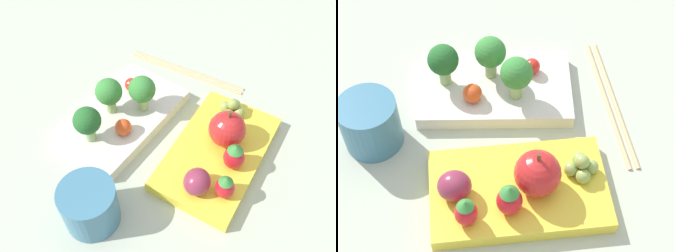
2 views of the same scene
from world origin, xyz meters
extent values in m
plane|color=#ADB7A3|center=(0.00, 0.00, 0.00)|extent=(4.00, 4.00, 0.00)
cube|color=silver|center=(-0.01, 0.08, 0.01)|extent=(0.21, 0.14, 0.02)
cube|color=yellow|center=(0.01, -0.08, 0.01)|extent=(0.20, 0.12, 0.02)
cylinder|color=#93B770|center=(-0.07, 0.09, 0.03)|extent=(0.01, 0.01, 0.02)
sphere|color=#236028|center=(-0.07, 0.09, 0.06)|extent=(0.04, 0.04, 0.04)
cylinder|color=#93B770|center=(-0.01, 0.09, 0.03)|extent=(0.02, 0.02, 0.02)
sphere|color=#388438|center=(-0.01, 0.09, 0.06)|extent=(0.04, 0.04, 0.04)
cylinder|color=#93B770|center=(0.02, 0.05, 0.03)|extent=(0.02, 0.02, 0.02)
sphere|color=#388438|center=(0.02, 0.05, 0.06)|extent=(0.04, 0.04, 0.04)
sphere|color=red|center=(0.04, 0.09, 0.03)|extent=(0.02, 0.02, 0.02)
sphere|color=#DB4C1E|center=(-0.04, 0.05, 0.03)|extent=(0.02, 0.02, 0.02)
sphere|color=red|center=(0.03, -0.08, 0.04)|extent=(0.05, 0.05, 0.05)
cylinder|color=brown|center=(0.03, -0.08, 0.07)|extent=(0.00, 0.00, 0.01)
ellipsoid|color=red|center=(-0.01, -0.11, 0.04)|extent=(0.03, 0.03, 0.04)
cone|color=#388438|center=(-0.01, -0.11, 0.06)|extent=(0.02, 0.02, 0.01)
ellipsoid|color=red|center=(-0.05, -0.11, 0.03)|extent=(0.03, 0.03, 0.03)
cone|color=#388438|center=(-0.05, -0.11, 0.05)|extent=(0.02, 0.02, 0.01)
ellipsoid|color=#892D47|center=(-0.06, -0.08, 0.04)|extent=(0.04, 0.03, 0.03)
sphere|color=#8EA84C|center=(0.09, -0.07, 0.03)|extent=(0.02, 0.02, 0.02)
sphere|color=#8EA84C|center=(0.08, -0.06, 0.03)|extent=(0.02, 0.02, 0.02)
sphere|color=#8EA84C|center=(0.07, -0.07, 0.03)|extent=(0.02, 0.02, 0.02)
sphere|color=#8EA84C|center=(0.08, -0.08, 0.03)|extent=(0.02, 0.02, 0.02)
sphere|color=#8EA84C|center=(0.08, -0.07, 0.04)|extent=(0.02, 0.02, 0.02)
cylinder|color=teal|center=(-0.16, 0.02, 0.03)|extent=(0.07, 0.07, 0.07)
cylinder|color=tan|center=(0.15, 0.05, 0.00)|extent=(0.01, 0.21, 0.01)
cylinder|color=tan|center=(0.14, 0.05, 0.00)|extent=(0.01, 0.21, 0.01)
camera|label=1|loc=(-0.30, -0.17, 0.45)|focal=40.00mm
camera|label=2|loc=(-0.04, -0.41, 0.55)|focal=60.00mm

